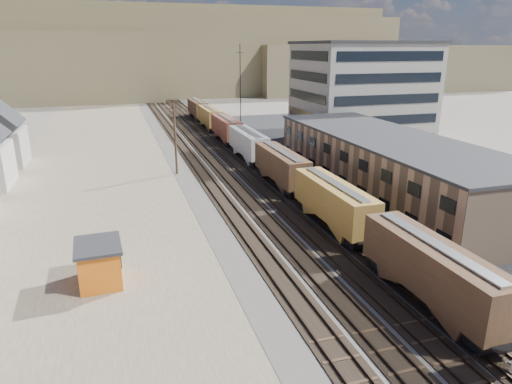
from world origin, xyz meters
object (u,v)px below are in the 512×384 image
object	(u,v)px
maintenance_shed	(99,263)
freight_train	(263,153)
utility_pole_north	(175,138)
parked_car_blue	(371,151)

from	to	relation	value
maintenance_shed	freight_train	bearing A→B (deg)	51.29
maintenance_shed	utility_pole_north	bearing A→B (deg)	71.59
maintenance_shed	parked_car_blue	world-z (taller)	maintenance_shed
utility_pole_north	parked_car_blue	bearing A→B (deg)	4.35
freight_train	utility_pole_north	xyz separation A→B (m)	(-12.30, 2.21, 2.50)
parked_car_blue	maintenance_shed	bearing A→B (deg)	157.93
freight_train	parked_car_blue	world-z (taller)	freight_train
freight_train	maintenance_shed	bearing A→B (deg)	-128.71
utility_pole_north	maintenance_shed	world-z (taller)	utility_pole_north
maintenance_shed	parked_car_blue	distance (m)	53.90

